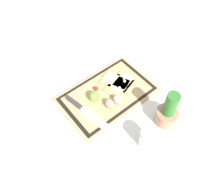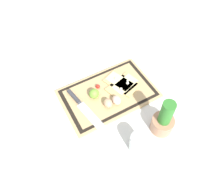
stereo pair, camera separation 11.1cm
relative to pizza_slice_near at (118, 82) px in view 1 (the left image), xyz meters
The scene contains 11 objects.
ground_plane 0.10m from the pizza_slice_near, 13.31° to the left, with size 6.00×6.00×0.00m, color silver.
cutting_board 0.09m from the pizza_slice_near, 13.31° to the left, with size 0.49×0.31×0.02m.
pizza_slice_near is the anchor object (origin of this frame).
pizza_slice_far 0.02m from the pizza_slice_near, 97.49° to the left, with size 0.20×0.15×0.02m.
knife 0.25m from the pizza_slice_near, ahead, with size 0.08×0.28×0.02m.
egg_brown 0.16m from the pizza_slice_near, 34.74° to the left, with size 0.04×0.05×0.04m, color tan.
egg_pink 0.13m from the pizza_slice_near, 48.90° to the left, with size 0.04×0.05×0.04m, color beige.
lime 0.17m from the pizza_slice_near, ahead, with size 0.05×0.05×0.05m, color #70A838.
cherry_tomato_red 0.13m from the pizza_slice_near, 15.88° to the right, with size 0.02×0.02×0.02m, color red.
herb_pot 0.32m from the pizza_slice_near, 95.77° to the left, with size 0.10×0.10×0.21m.
sauce_jar 0.37m from the pizza_slice_near, 70.13° to the left, with size 0.07×0.07×0.11m.
Camera 1 is at (0.41, 0.53, 0.95)m, focal length 35.00 mm.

